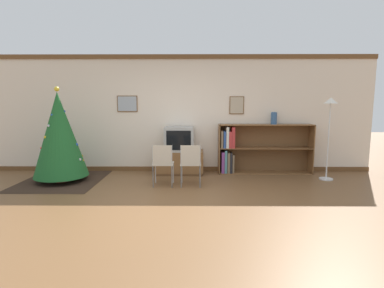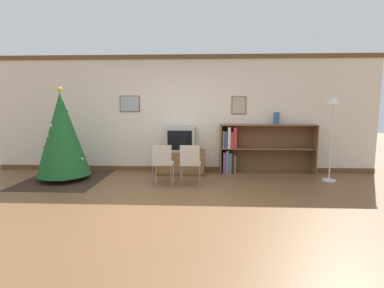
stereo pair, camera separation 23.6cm
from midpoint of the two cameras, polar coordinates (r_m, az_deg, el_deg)
name	(u,v)px [view 1 (the left image)]	position (r m, az deg, el deg)	size (l,w,h in m)	color
ground_plane	(172,206)	(4.80, -5.20, -11.77)	(24.00, 24.00, 0.00)	brown
wall_back	(180,114)	(7.05, -3.30, 5.74)	(8.96, 0.11, 2.70)	silver
area_rug	(62,181)	(6.87, -24.40, -6.38)	(1.60, 1.83, 0.01)	#332319
christmas_tree	(59,135)	(6.71, -24.87, 1.61)	(1.08, 1.08, 1.93)	maroon
tv_console	(180,162)	(6.84, -3.38, -3.48)	(1.07, 0.54, 0.53)	brown
television	(179,139)	(6.76, -3.42, 0.96)	(0.65, 0.53, 0.54)	#9E9E99
folding_chair_left	(163,162)	(5.79, -6.75, -3.52)	(0.40, 0.40, 0.82)	#BCB29E
folding_chair_right	(191,163)	(5.75, -1.44, -3.55)	(0.40, 0.40, 0.82)	#BCB29E
bookshelf	(249,149)	(6.99, 9.89, -1.00)	(2.13, 0.36, 1.12)	brown
vase	(274,118)	(7.04, 14.41, 4.81)	(0.14, 0.14, 0.28)	#335684
standing_lamp	(330,117)	(6.75, 23.87, 4.71)	(0.28, 0.28, 1.72)	silver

